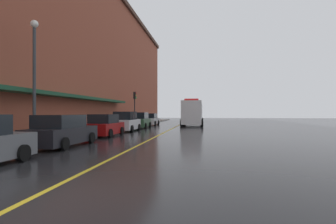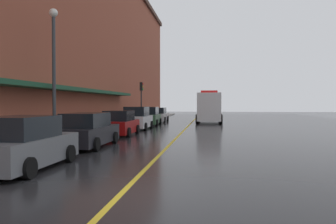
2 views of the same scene
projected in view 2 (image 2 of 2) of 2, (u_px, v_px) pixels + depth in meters
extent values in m
plane|color=#232326|center=(188.00, 126.00, 32.94)|extent=(112.00, 112.00, 0.00)
cube|color=gray|center=(126.00, 125.00, 33.71)|extent=(2.40, 70.00, 0.15)
cube|color=gold|center=(188.00, 126.00, 32.94)|extent=(0.16, 70.00, 0.01)
cube|color=brown|center=(67.00, 37.00, 33.21)|extent=(8.97, 64.00, 17.34)
cube|color=#19472D|center=(87.00, 91.00, 24.79)|extent=(1.20, 22.40, 0.24)
cube|color=#595B60|center=(25.00, 151.00, 11.27)|extent=(1.90, 4.57, 0.88)
cube|color=black|center=(20.00, 127.00, 11.02)|extent=(1.70, 2.52, 0.72)
cylinder|color=black|center=(21.00, 153.00, 12.80)|extent=(0.22, 0.64, 0.64)
cylinder|color=black|center=(70.00, 154.00, 12.56)|extent=(0.22, 0.64, 0.64)
cylinder|color=black|center=(29.00, 168.00, 9.75)|extent=(0.22, 0.64, 0.64)
cube|color=black|center=(88.00, 135.00, 17.06)|extent=(1.90, 4.88, 0.84)
cube|color=black|center=(86.00, 120.00, 16.80)|extent=(1.71, 2.69, 0.69)
cylinder|color=black|center=(81.00, 137.00, 18.69)|extent=(0.22, 0.64, 0.64)
cylinder|color=black|center=(115.00, 138.00, 18.45)|extent=(0.22, 0.64, 0.64)
cylinder|color=black|center=(56.00, 144.00, 15.69)|extent=(0.22, 0.64, 0.64)
cylinder|color=black|center=(96.00, 144.00, 15.45)|extent=(0.22, 0.64, 0.64)
cube|color=maroon|center=(120.00, 127.00, 23.12)|extent=(1.84, 4.16, 0.83)
cube|color=black|center=(119.00, 116.00, 22.89)|extent=(1.64, 2.29, 0.68)
cylinder|color=black|center=(112.00, 129.00, 24.52)|extent=(0.22, 0.64, 0.64)
cylinder|color=black|center=(137.00, 129.00, 24.28)|extent=(0.22, 0.64, 0.64)
cylinder|color=black|center=(101.00, 132.00, 21.97)|extent=(0.22, 0.64, 0.64)
cylinder|color=black|center=(128.00, 132.00, 21.73)|extent=(0.22, 0.64, 0.64)
cube|color=silver|center=(137.00, 122.00, 28.52)|extent=(1.93, 4.13, 0.95)
cube|color=black|center=(137.00, 111.00, 28.29)|extent=(1.72, 2.28, 0.78)
cylinder|color=black|center=(130.00, 124.00, 29.92)|extent=(0.23, 0.64, 0.64)
cylinder|color=black|center=(151.00, 125.00, 29.66)|extent=(0.23, 0.64, 0.64)
cylinder|color=black|center=(122.00, 126.00, 27.39)|extent=(0.23, 0.64, 0.64)
cylinder|color=black|center=(145.00, 127.00, 27.13)|extent=(0.23, 0.64, 0.64)
cube|color=#2D5133|center=(149.00, 119.00, 33.90)|extent=(1.94, 4.53, 0.91)
cube|color=black|center=(149.00, 111.00, 33.66)|extent=(1.70, 2.51, 0.74)
cylinder|color=black|center=(143.00, 121.00, 35.39)|extent=(0.24, 0.65, 0.64)
cylinder|color=black|center=(160.00, 121.00, 35.21)|extent=(0.24, 0.65, 0.64)
cylinder|color=black|center=(138.00, 123.00, 32.62)|extent=(0.24, 0.65, 0.64)
cylinder|color=black|center=(157.00, 123.00, 32.44)|extent=(0.24, 0.65, 0.64)
cube|color=silver|center=(159.00, 117.00, 39.76)|extent=(1.78, 4.19, 0.83)
cube|color=black|center=(158.00, 111.00, 39.53)|extent=(1.60, 2.31, 0.68)
cylinder|color=black|center=(153.00, 119.00, 41.16)|extent=(0.22, 0.64, 0.64)
cylinder|color=black|center=(168.00, 119.00, 40.93)|extent=(0.22, 0.64, 0.64)
cylinder|color=black|center=(149.00, 120.00, 38.59)|extent=(0.22, 0.64, 0.64)
cylinder|color=black|center=(165.00, 120.00, 38.36)|extent=(0.22, 0.64, 0.64)
cube|color=silver|center=(209.00, 107.00, 35.97)|extent=(2.50, 2.12, 2.99)
cube|color=silver|center=(209.00, 108.00, 39.88)|extent=(2.51, 5.15, 2.76)
cube|color=red|center=(209.00, 92.00, 35.93)|extent=(1.75, 0.60, 0.24)
cylinder|color=black|center=(221.00, 119.00, 35.92)|extent=(0.30, 1.00, 1.00)
cylinder|color=black|center=(197.00, 119.00, 36.24)|extent=(0.30, 1.00, 1.00)
cylinder|color=black|center=(220.00, 118.00, 39.11)|extent=(0.30, 1.00, 1.00)
cylinder|color=black|center=(198.00, 118.00, 39.43)|extent=(0.30, 1.00, 1.00)
cylinder|color=black|center=(220.00, 117.00, 41.17)|extent=(0.30, 1.00, 1.00)
cylinder|color=black|center=(199.00, 117.00, 41.49)|extent=(0.30, 1.00, 1.00)
cylinder|color=#4C4C51|center=(148.00, 116.00, 41.12)|extent=(0.07, 0.07, 1.05)
cube|color=black|center=(148.00, 110.00, 41.10)|extent=(0.14, 0.18, 0.28)
cylinder|color=#4C4C51|center=(34.00, 139.00, 14.47)|extent=(0.07, 0.07, 1.05)
cube|color=black|center=(33.00, 123.00, 14.45)|extent=(0.14, 0.18, 0.28)
cylinder|color=#4C4C51|center=(39.00, 138.00, 14.95)|extent=(0.07, 0.07, 1.05)
cube|color=black|center=(39.00, 122.00, 14.93)|extent=(0.14, 0.18, 0.28)
cylinder|color=#33383D|center=(54.00, 80.00, 17.64)|extent=(0.18, 0.18, 6.50)
sphere|color=white|center=(53.00, 13.00, 17.55)|extent=(0.44, 0.44, 0.44)
cylinder|color=#232326|center=(141.00, 106.00, 36.64)|extent=(0.14, 0.14, 3.40)
cube|color=black|center=(141.00, 86.00, 36.59)|extent=(0.28, 0.36, 0.90)
sphere|color=red|center=(143.00, 84.00, 36.56)|extent=(0.16, 0.16, 0.16)
sphere|color=gold|center=(143.00, 86.00, 36.57)|extent=(0.16, 0.16, 0.16)
sphere|color=green|center=(143.00, 89.00, 36.58)|extent=(0.16, 0.16, 0.16)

